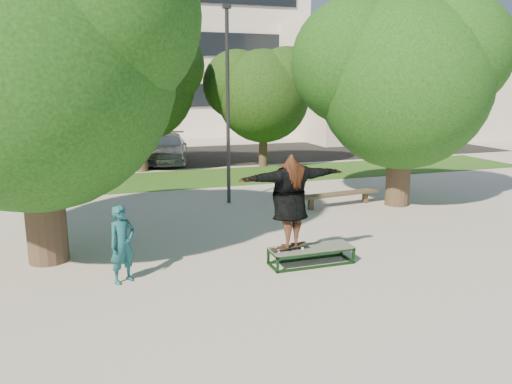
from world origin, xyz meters
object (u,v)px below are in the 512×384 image
object	(u,v)px
car_silver_b	(167,148)
car_silver_a	(66,146)
bench	(339,195)
lamppost	(228,105)
bystander	(122,244)
car_grey	(113,146)
tree_right	(400,73)
grind_box	(311,255)
car_dark	(135,148)
tree_left	(26,51)

from	to	relation	value
car_silver_b	car_silver_a	bearing A→B (deg)	169.47
bench	car_silver_a	size ratio (longest dim) A/B	0.64
lamppost	bystander	bearing A→B (deg)	-123.09
bystander	car_silver_b	bearing A→B (deg)	46.85
car_grey	car_silver_a	bearing A→B (deg)	156.85
tree_right	lamppost	bearing A→B (deg)	158.72
grind_box	car_silver_a	world-z (taller)	car_silver_a
car_silver_a	car_dark	bearing A→B (deg)	-30.52
bystander	car_grey	distance (m)	16.23
tree_right	car_dark	distance (m)	14.23
lamppost	car_grey	size ratio (longest dim) A/B	1.08
bench	car_grey	bearing A→B (deg)	110.47
bystander	tree_right	bearing A→B (deg)	-7.20
grind_box	car_silver_b	xyz separation A→B (m)	(-0.62, 15.39, 0.49)
tree_right	car_silver_a	bearing A→B (deg)	127.57
grind_box	car_silver_b	bearing A→B (deg)	92.32
bench	car_silver_b	world-z (taller)	car_silver_b
tree_left	lamppost	bearing A→B (deg)	36.42
grind_box	lamppost	bearing A→B (deg)	91.19
lamppost	car_silver_a	distance (m)	12.67
bench	car_grey	distance (m)	13.53
car_dark	car_silver_b	world-z (taller)	car_silver_b
lamppost	tree_left	bearing A→B (deg)	-143.58
car_silver_b	tree_left	bearing A→B (deg)	-98.46
bystander	car_silver_a	world-z (taller)	bystander
tree_left	bench	distance (m)	9.66
lamppost	bystander	world-z (taller)	lamppost
lamppost	car_silver_b	size ratio (longest dim) A/B	1.30
lamppost	car_silver_a	xyz separation A→B (m)	(-5.24, 11.29, -2.40)
tree_left	car_silver_b	bearing A→B (deg)	70.17
bystander	car_dark	xyz separation A→B (m)	(1.77, 15.79, -0.11)
car_silver_b	car_dark	bearing A→B (deg)	166.98
car_dark	car_silver_b	distance (m)	1.62
tree_right	bench	xyz separation A→B (m)	(-1.76, 0.35, -3.73)
bench	car_silver_b	size ratio (longest dim) A/B	0.60
car_grey	car_dark	bearing A→B (deg)	-25.49
tree_right	grind_box	xyz separation A→B (m)	(-4.79, -4.10, -3.90)
car_dark	car_silver_b	bearing A→B (deg)	-17.38
lamppost	bystander	distance (m)	7.26
tree_right	car_grey	bearing A→B (deg)	122.58
grind_box	car_silver_a	xyz separation A→B (m)	(-5.36, 17.30, 0.56)
bystander	car_silver_b	xyz separation A→B (m)	(3.24, 15.12, -0.09)
bench	tree_right	bearing A→B (deg)	-17.76
tree_right	car_grey	distance (m)	15.07
tree_right	bystander	distance (m)	10.03
grind_box	car_dark	xyz separation A→B (m)	(-2.10, 16.06, 0.47)
tree_left	car_dark	bearing A→B (deg)	76.62
lamppost	tree_right	bearing A→B (deg)	-21.28
tree_right	lamppost	distance (m)	5.36
car_grey	grind_box	bearing A→B (deg)	-82.41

